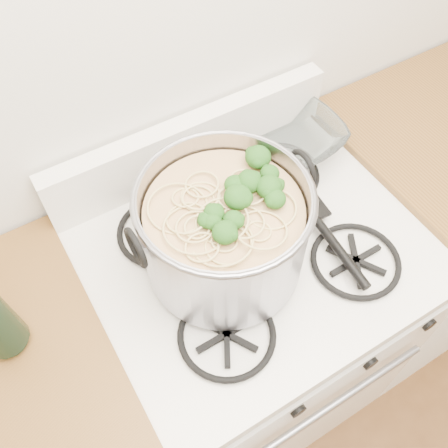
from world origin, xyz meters
TOP-DOWN VIEW (x-y plane):
  - gas_range at (0.00, 1.26)m, footprint 0.76×0.66m
  - counter_left at (-0.51, 1.26)m, footprint 0.25×0.65m
  - stock_pot at (-0.09, 1.26)m, footprint 0.38×0.35m
  - spatula at (0.15, 1.30)m, footprint 0.31×0.33m
  - glass_bowl at (0.23, 1.48)m, footprint 0.12×0.12m

SIDE VIEW (x-z plane):
  - gas_range at x=0.00m, z-range -0.03..0.90m
  - counter_left at x=-0.51m, z-range 0.00..0.92m
  - spatula at x=0.15m, z-range 0.92..0.95m
  - glass_bowl at x=0.23m, z-range 0.92..0.95m
  - stock_pot at x=-0.09m, z-range 0.92..1.15m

